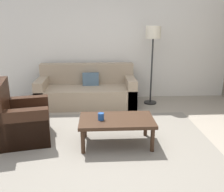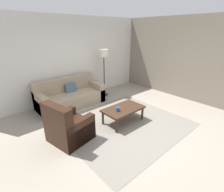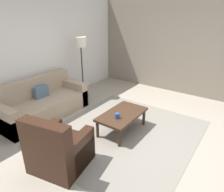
% 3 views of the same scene
% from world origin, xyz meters
% --- Properties ---
extents(ground_plane, '(8.00, 8.00, 0.00)m').
position_xyz_m(ground_plane, '(0.00, 0.00, 0.00)').
color(ground_plane, gray).
extents(rear_partition, '(6.00, 0.12, 2.80)m').
position_xyz_m(rear_partition, '(0.00, 2.60, 1.40)').
color(rear_partition, silver).
rests_on(rear_partition, ground_plane).
extents(stone_feature_panel, '(0.12, 5.20, 2.80)m').
position_xyz_m(stone_feature_panel, '(3.00, 0.00, 1.40)').
color(stone_feature_panel, slate).
rests_on(stone_feature_panel, ground_plane).
extents(area_rug, '(3.08, 2.75, 0.01)m').
position_xyz_m(area_rug, '(0.00, 0.00, 0.00)').
color(area_rug, gray).
rests_on(area_rug, ground_plane).
extents(couch_main, '(2.12, 0.94, 0.88)m').
position_xyz_m(couch_main, '(-0.44, 2.08, 0.30)').
color(couch_main, gray).
rests_on(couch_main, ground_plane).
extents(armchair_leather, '(0.94, 0.94, 0.95)m').
position_xyz_m(armchair_leather, '(-1.44, 0.31, 0.31)').
color(armchair_leather, black).
rests_on(armchair_leather, ground_plane).
extents(coffee_table, '(1.10, 0.64, 0.41)m').
position_xyz_m(coffee_table, '(0.08, 0.09, 0.36)').
color(coffee_table, '#382316').
rests_on(coffee_table, ground_plane).
extents(cup, '(0.09, 0.09, 0.10)m').
position_xyz_m(cup, '(-0.15, 0.06, 0.46)').
color(cup, '#1E478C').
rests_on(cup, coffee_table).
extents(lamp_standing, '(0.32, 0.32, 1.71)m').
position_xyz_m(lamp_standing, '(1.00, 2.02, 1.41)').
color(lamp_standing, black).
rests_on(lamp_standing, ground_plane).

